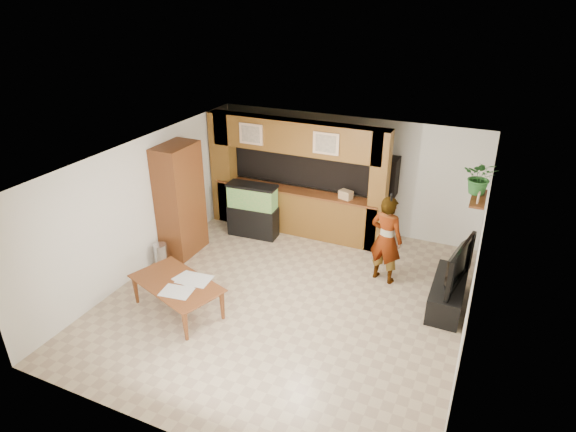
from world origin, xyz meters
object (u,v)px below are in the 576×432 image
at_px(dining_table, 176,297).
at_px(aquarium, 253,211).
at_px(pantry_cabinet, 180,200).
at_px(person, 386,239).
at_px(television, 453,263).

bearing_deg(dining_table, aquarium, 111.57).
height_order(pantry_cabinet, person, pantry_cabinet).
relative_size(television, dining_table, 0.80).
bearing_deg(person, pantry_cabinet, 22.30).
bearing_deg(dining_table, pantry_cabinet, 140.69).
relative_size(person, dining_table, 1.06).
height_order(pantry_cabinet, aquarium, pantry_cabinet).
xyz_separation_m(television, dining_table, (-4.22, -2.08, -0.57)).
xyz_separation_m(aquarium, television, (4.35, -0.99, 0.26)).
distance_m(pantry_cabinet, dining_table, 2.33).
relative_size(television, person, 0.75).
bearing_deg(television, dining_table, 126.49).
distance_m(pantry_cabinet, television, 5.36).
bearing_deg(dining_table, person, 58.54).
bearing_deg(person, aquarium, 2.60).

